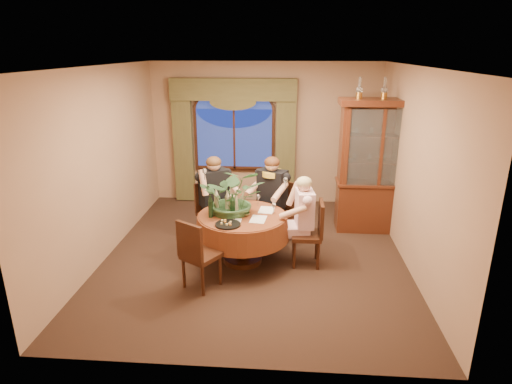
# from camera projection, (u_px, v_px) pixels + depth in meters

# --- Properties ---
(floor) EXTENTS (5.00, 5.00, 0.00)m
(floor) POSITION_uv_depth(u_px,v_px,m) (255.00, 254.00, 6.63)
(floor) COLOR black
(floor) RESTS_ON ground
(wall_back) EXTENTS (4.50, 0.00, 4.50)m
(wall_back) POSITION_uv_depth(u_px,v_px,m) (264.00, 134.00, 8.54)
(wall_back) COLOR #9E7659
(wall_back) RESTS_ON ground
(wall_right) EXTENTS (0.00, 5.00, 5.00)m
(wall_right) POSITION_uv_depth(u_px,v_px,m) (414.00, 170.00, 6.02)
(wall_right) COLOR #9E7659
(wall_right) RESTS_ON ground
(ceiling) EXTENTS (5.00, 5.00, 0.00)m
(ceiling) POSITION_uv_depth(u_px,v_px,m) (255.00, 66.00, 5.74)
(ceiling) COLOR white
(ceiling) RESTS_ON wall_back
(window) EXTENTS (1.62, 0.10, 1.32)m
(window) POSITION_uv_depth(u_px,v_px,m) (234.00, 139.00, 8.55)
(window) COLOR navy
(window) RESTS_ON wall_back
(arched_transom) EXTENTS (1.60, 0.06, 0.44)m
(arched_transom) POSITION_uv_depth(u_px,v_px,m) (234.00, 100.00, 8.30)
(arched_transom) COLOR navy
(arched_transom) RESTS_ON wall_back
(drapery_left) EXTENTS (0.38, 0.14, 2.32)m
(drapery_left) POSITION_uv_depth(u_px,v_px,m) (183.00, 145.00, 8.62)
(drapery_left) COLOR #494525
(drapery_left) RESTS_ON floor
(drapery_right) EXTENTS (0.38, 0.14, 2.32)m
(drapery_right) POSITION_uv_depth(u_px,v_px,m) (286.00, 147.00, 8.47)
(drapery_right) COLOR #494525
(drapery_right) RESTS_ON floor
(swag_valance) EXTENTS (2.45, 0.16, 0.42)m
(swag_valance) POSITION_uv_depth(u_px,v_px,m) (233.00, 90.00, 8.16)
(swag_valance) COLOR #494525
(swag_valance) RESTS_ON wall_back
(dining_table) EXTENTS (1.45, 1.45, 0.75)m
(dining_table) POSITION_uv_depth(u_px,v_px,m) (242.00, 238.00, 6.28)
(dining_table) COLOR maroon
(dining_table) RESTS_ON floor
(china_cabinet) EXTENTS (1.40, 0.55, 2.26)m
(china_cabinet) POSITION_uv_depth(u_px,v_px,m) (377.00, 167.00, 7.20)
(china_cabinet) COLOR #3D180C
(china_cabinet) RESTS_ON floor
(oil_lamp_left) EXTENTS (0.11, 0.11, 0.34)m
(oil_lamp_left) POSITION_uv_depth(u_px,v_px,m) (360.00, 88.00, 6.81)
(oil_lamp_left) COLOR #A5722D
(oil_lamp_left) RESTS_ON china_cabinet
(oil_lamp_center) EXTENTS (0.11, 0.11, 0.34)m
(oil_lamp_center) POSITION_uv_depth(u_px,v_px,m) (385.00, 88.00, 6.78)
(oil_lamp_center) COLOR #A5722D
(oil_lamp_center) RESTS_ON china_cabinet
(oil_lamp_right) EXTENTS (0.11, 0.11, 0.34)m
(oil_lamp_right) POSITION_uv_depth(u_px,v_px,m) (410.00, 88.00, 6.75)
(oil_lamp_right) COLOR #A5722D
(oil_lamp_right) RESTS_ON china_cabinet
(chair_right) EXTENTS (0.42, 0.42, 0.96)m
(chair_right) POSITION_uv_depth(u_px,v_px,m) (306.00, 234.00, 6.19)
(chair_right) COLOR black
(chair_right) RESTS_ON floor
(chair_back_right) EXTENTS (0.58, 0.58, 0.96)m
(chair_back_right) POSITION_uv_depth(u_px,v_px,m) (280.00, 213.00, 6.95)
(chair_back_right) COLOR black
(chair_back_right) RESTS_ON floor
(chair_back) EXTENTS (0.59, 0.59, 0.96)m
(chair_back) POSITION_uv_depth(u_px,v_px,m) (213.00, 213.00, 6.94)
(chair_back) COLOR black
(chair_back) RESTS_ON floor
(chair_front_left) EXTENTS (0.58, 0.58, 0.96)m
(chair_front_left) POSITION_uv_depth(u_px,v_px,m) (201.00, 254.00, 5.59)
(chair_front_left) COLOR black
(chair_front_left) RESTS_ON floor
(person_pink) EXTENTS (0.49, 0.52, 1.31)m
(person_pink) POSITION_uv_depth(u_px,v_px,m) (304.00, 219.00, 6.24)
(person_pink) COLOR beige
(person_pink) RESTS_ON floor
(person_back) EXTENTS (0.69, 0.68, 1.42)m
(person_back) POSITION_uv_depth(u_px,v_px,m) (214.00, 199.00, 6.94)
(person_back) COLOR black
(person_back) RESTS_ON floor
(person_scarf) EXTENTS (0.66, 0.65, 1.42)m
(person_scarf) POSITION_uv_depth(u_px,v_px,m) (272.00, 199.00, 6.92)
(person_scarf) COLOR black
(person_scarf) RESTS_ON floor
(stoneware_vase) EXTENTS (0.14, 0.14, 0.27)m
(stoneware_vase) POSITION_uv_depth(u_px,v_px,m) (234.00, 204.00, 6.21)
(stoneware_vase) COLOR gray
(stoneware_vase) RESTS_ON dining_table
(centerpiece_plant) EXTENTS (0.91, 1.01, 0.79)m
(centerpiece_plant) POSITION_uv_depth(u_px,v_px,m) (233.00, 173.00, 6.07)
(centerpiece_plant) COLOR #315932
(centerpiece_plant) RESTS_ON dining_table
(olive_bowl) EXTENTS (0.15, 0.15, 0.05)m
(olive_bowl) POSITION_uv_depth(u_px,v_px,m) (245.00, 214.00, 6.12)
(olive_bowl) COLOR #49522E
(olive_bowl) RESTS_ON dining_table
(cheese_platter) EXTENTS (0.35, 0.35, 0.02)m
(cheese_platter) POSITION_uv_depth(u_px,v_px,m) (228.00, 224.00, 5.79)
(cheese_platter) COLOR black
(cheese_platter) RESTS_ON dining_table
(wine_bottle_0) EXTENTS (0.07, 0.07, 0.33)m
(wine_bottle_0) POSITION_uv_depth(u_px,v_px,m) (232.00, 205.00, 6.07)
(wine_bottle_0) COLOR black
(wine_bottle_0) RESTS_ON dining_table
(wine_bottle_1) EXTENTS (0.07, 0.07, 0.33)m
(wine_bottle_1) POSITION_uv_depth(u_px,v_px,m) (228.00, 201.00, 6.21)
(wine_bottle_1) COLOR tan
(wine_bottle_1) RESTS_ON dining_table
(wine_bottle_2) EXTENTS (0.07, 0.07, 0.33)m
(wine_bottle_2) POSITION_uv_depth(u_px,v_px,m) (216.00, 200.00, 6.27)
(wine_bottle_2) COLOR tan
(wine_bottle_2) RESTS_ON dining_table
(wine_bottle_3) EXTENTS (0.07, 0.07, 0.33)m
(wine_bottle_3) POSITION_uv_depth(u_px,v_px,m) (211.00, 206.00, 6.03)
(wine_bottle_3) COLOR black
(wine_bottle_3) RESTS_ON dining_table
(tasting_paper_0) EXTENTS (0.24, 0.32, 0.00)m
(tasting_paper_0) POSITION_uv_depth(u_px,v_px,m) (258.00, 219.00, 5.99)
(tasting_paper_0) COLOR white
(tasting_paper_0) RESTS_ON dining_table
(tasting_paper_1) EXTENTS (0.24, 0.32, 0.00)m
(tasting_paper_1) POSITION_uv_depth(u_px,v_px,m) (266.00, 210.00, 6.33)
(tasting_paper_1) COLOR white
(tasting_paper_1) RESTS_ON dining_table
(tasting_paper_2) EXTENTS (0.22, 0.31, 0.00)m
(tasting_paper_2) POSITION_uv_depth(u_px,v_px,m) (233.00, 222.00, 5.88)
(tasting_paper_2) COLOR white
(tasting_paper_2) RESTS_ON dining_table
(wine_glass_person_pink) EXTENTS (0.07, 0.07, 0.18)m
(wine_glass_person_pink) POSITION_uv_depth(u_px,v_px,m) (274.00, 208.00, 6.16)
(wine_glass_person_pink) COLOR silver
(wine_glass_person_pink) RESTS_ON dining_table
(wine_glass_person_back) EXTENTS (0.07, 0.07, 0.18)m
(wine_glass_person_back) POSITION_uv_depth(u_px,v_px,m) (228.00, 200.00, 6.51)
(wine_glass_person_back) COLOR silver
(wine_glass_person_back) RESTS_ON dining_table
(wine_glass_person_scarf) EXTENTS (0.07, 0.07, 0.18)m
(wine_glass_person_scarf) POSITION_uv_depth(u_px,v_px,m) (258.00, 200.00, 6.51)
(wine_glass_person_scarf) COLOR silver
(wine_glass_person_scarf) RESTS_ON dining_table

